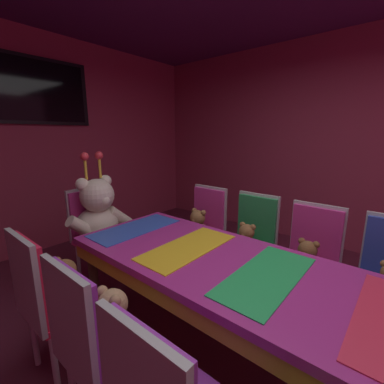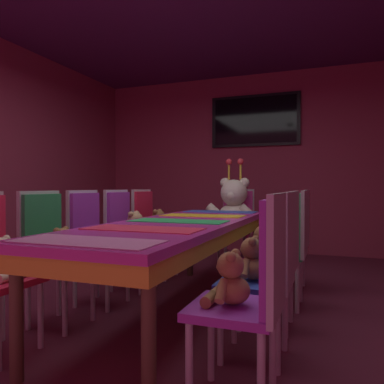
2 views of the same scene
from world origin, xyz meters
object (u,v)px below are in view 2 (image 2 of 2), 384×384
object	(u,v)px
teddy_left_4	(159,225)
chair_left_4	(148,224)
teddy_left_0	(2,261)
chair_right_4	(298,229)
teddy_right_2	(263,247)
king_teddy_bear	(234,208)
chair_right_1	(275,259)
teddy_left_3	(136,229)
teddy_right_1	(251,261)
chair_left_3	(123,229)
wall_tv	(255,121)
teddy_right_3	(277,237)
chair_left_2	(90,235)
banquet_table	(178,232)
chair_right_2	(283,245)
chair_right_3	(295,236)
teddy_left_1	(63,248)
chair_right_0	(260,278)
teddy_right_0	(229,282)
teddy_right_4	(283,229)
throne_chair	(237,219)
chair_left_1	(48,243)

from	to	relation	value
teddy_left_4	chair_left_4	bearing A→B (deg)	180.00
teddy_left_0	chair_right_4	bearing A→B (deg)	53.87
teddy_right_2	king_teddy_bear	world-z (taller)	king_teddy_bear
teddy_left_4	chair_right_1	xyz separation A→B (m)	(1.51, -1.61, 0.01)
teddy_left_3	teddy_right_1	distance (m)	1.74
chair_left_3	wall_tv	xyz separation A→B (m)	(0.82, 2.59, 1.45)
teddy_left_3	teddy_right_3	bearing A→B (deg)	-0.37
chair_left_2	teddy_left_0	bearing A→B (deg)	-83.18
banquet_table	teddy_right_2	world-z (taller)	banquet_table
teddy_left_0	chair_right_2	xyz separation A→B (m)	(1.53, 1.02, 0.03)
chair_right_1	chair_right_3	xyz separation A→B (m)	(0.01, 1.06, 0.00)
banquet_table	teddy_right_1	distance (m)	0.89
chair_left_3	teddy_left_4	size ratio (longest dim) A/B	3.05
chair_left_4	teddy_left_4	distance (m)	0.15
teddy_left_1	chair_right_2	bearing A→B (deg)	18.03
teddy_left_1	wall_tv	world-z (taller)	wall_tv
teddy_left_3	king_teddy_bear	bearing A→B (deg)	61.84
chair_right_2	king_teddy_bear	size ratio (longest dim) A/B	1.09
teddy_left_4	chair_right_2	distance (m)	1.85
teddy_left_1	teddy_right_3	distance (m)	1.74
teddy_right_1	chair_right_4	bearing A→B (deg)	-94.84
teddy_left_1	chair_right_0	size ratio (longest dim) A/B	0.28
teddy_right_0	teddy_right_4	size ratio (longest dim) A/B	0.81
chair_right_3	teddy_right_3	xyz separation A→B (m)	(-0.14, 0.00, -0.02)
king_teddy_bear	chair_right_1	bearing A→B (deg)	19.78
banquet_table	teddy_left_1	distance (m)	0.87
teddy_left_3	chair_right_0	distance (m)	2.18
chair_right_2	chair_left_4	bearing A→B (deg)	-33.47
teddy_right_3	throne_chair	bearing A→B (deg)	-63.86
chair_left_2	teddy_right_4	world-z (taller)	chair_left_2
teddy_left_0	wall_tv	world-z (taller)	wall_tv
chair_left_2	chair_right_2	world-z (taller)	same
king_teddy_bear	chair_left_3	bearing A→B (deg)	-33.07
teddy_right_2	teddy_right_3	xyz separation A→B (m)	(0.03, 0.54, 0.00)
teddy_right_2	teddy_left_3	bearing A→B (deg)	-22.10
teddy_right_1	teddy_right_2	world-z (taller)	teddy_right_2
chair_left_1	chair_left_3	bearing A→B (deg)	89.01
chair_right_1	wall_tv	world-z (taller)	wall_tv
wall_tv	chair_left_4	bearing A→B (deg)	-111.81
teddy_left_4	teddy_left_3	bearing A→B (deg)	-89.84
wall_tv	teddy_left_0	bearing A→B (deg)	-99.73
chair_right_1	chair_right_2	distance (m)	0.52
teddy_left_0	chair_right_4	xyz separation A→B (m)	(1.54, 2.12, 0.03)
chair_left_4	chair_right_1	xyz separation A→B (m)	(1.66, -1.61, 0.00)
king_teddy_bear	teddy_left_0	bearing A→B (deg)	-14.14
teddy_left_0	banquet_table	bearing A→B (deg)	55.81
banquet_table	teddy_left_0	world-z (taller)	banquet_table
chair_right_1	teddy_right_4	xyz separation A→B (m)	(-0.15, 1.62, -0.00)
wall_tv	chair_right_2	bearing A→B (deg)	-75.34
banquet_table	chair_right_0	distance (m)	1.34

